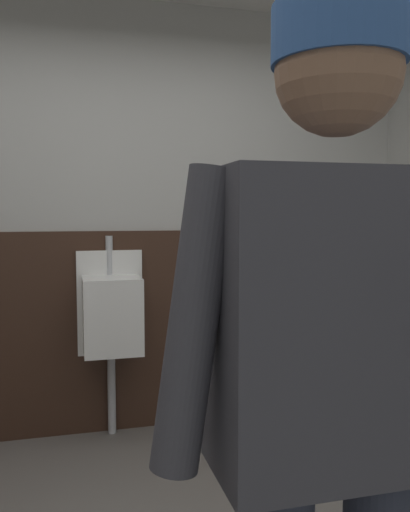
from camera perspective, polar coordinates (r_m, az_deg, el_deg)
name	(u,v)px	position (r m, az deg, el deg)	size (l,w,h in m)	color
wall_back	(115,219)	(3.39, -9.77, 4.00)	(4.43, 0.12, 2.69)	#B2B2AD
wainscot_band_back	(117,331)	(3.39, -9.49, -8.06)	(3.83, 0.03, 1.27)	#382319
urinal_solo	(112,314)	(3.22, -10.10, -6.17)	(0.40, 0.34, 1.24)	white
person	(334,378)	(1.07, 13.84, -12.76)	(0.68, 0.60, 1.76)	#2D3342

